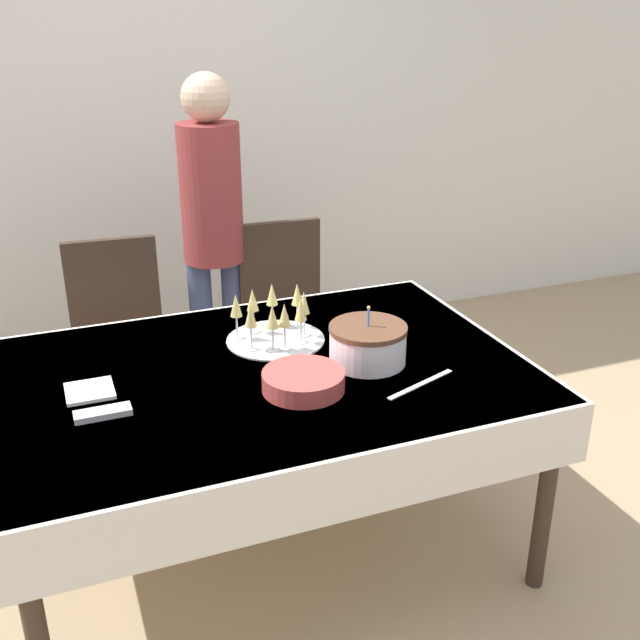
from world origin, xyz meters
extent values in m
plane|color=tan|center=(0.00, 0.00, 0.00)|extent=(12.00, 12.00, 0.00)
cube|color=silver|center=(0.00, 1.99, 1.35)|extent=(8.00, 0.05, 2.70)
cube|color=silver|center=(0.00, 0.00, 0.73)|extent=(1.74, 1.18, 0.03)
cube|color=silver|center=(0.00, 0.00, 0.64)|extent=(1.77, 1.21, 0.21)
cylinder|color=#38281E|center=(-0.81, -0.53, 0.36)|extent=(0.06, 0.06, 0.72)
cylinder|color=#38281E|center=(0.81, -0.53, 0.36)|extent=(0.06, 0.06, 0.72)
cylinder|color=#38281E|center=(-0.81, 0.53, 0.36)|extent=(0.06, 0.06, 0.72)
cylinder|color=#38281E|center=(0.81, 0.53, 0.36)|extent=(0.06, 0.06, 0.72)
cube|color=#38281E|center=(-0.39, 0.84, 0.44)|extent=(0.45, 0.45, 0.04)
cube|color=#38281E|center=(-0.38, 1.03, 0.71)|extent=(0.40, 0.06, 0.50)
cylinder|color=#38281E|center=(-0.22, 0.65, 0.21)|extent=(0.04, 0.04, 0.42)
cylinder|color=#38281E|center=(-0.58, 0.67, 0.21)|extent=(0.04, 0.04, 0.42)
cylinder|color=#38281E|center=(-0.20, 1.01, 0.21)|extent=(0.04, 0.04, 0.42)
cylinder|color=#38281E|center=(-0.56, 1.03, 0.21)|extent=(0.04, 0.04, 0.42)
cube|color=#38281E|center=(0.39, 0.84, 0.44)|extent=(0.43, 0.43, 0.04)
cube|color=#38281E|center=(0.40, 1.03, 0.71)|extent=(0.40, 0.05, 0.50)
cylinder|color=#38281E|center=(0.57, 0.65, 0.21)|extent=(0.04, 0.04, 0.42)
cylinder|color=#38281E|center=(0.21, 0.67, 0.21)|extent=(0.04, 0.04, 0.42)
cylinder|color=#38281E|center=(0.58, 1.01, 0.21)|extent=(0.04, 0.04, 0.42)
cylinder|color=#38281E|center=(0.22, 1.03, 0.21)|extent=(0.04, 0.04, 0.42)
cylinder|color=white|center=(0.35, -0.08, 0.81)|extent=(0.26, 0.26, 0.12)
cylinder|color=brown|center=(0.35, -0.08, 0.87)|extent=(0.27, 0.27, 0.02)
cylinder|color=#3F72D8|center=(0.35, -0.08, 0.91)|extent=(0.01, 0.01, 0.06)
sphere|color=#F9CC4C|center=(0.35, -0.08, 0.95)|extent=(0.01, 0.01, 0.01)
cylinder|color=silver|center=(0.11, 0.21, 0.75)|extent=(0.36, 0.36, 0.01)
cylinder|color=silver|center=(0.22, 0.20, 0.76)|extent=(0.05, 0.05, 0.00)
cylinder|color=silver|center=(0.22, 0.20, 0.80)|extent=(0.01, 0.01, 0.08)
cone|color=#E0CC72|center=(0.22, 0.20, 0.89)|extent=(0.04, 0.04, 0.08)
cylinder|color=silver|center=(0.22, 0.29, 0.76)|extent=(0.05, 0.05, 0.00)
cylinder|color=silver|center=(0.22, 0.29, 0.80)|extent=(0.01, 0.01, 0.08)
cone|color=#E0CC72|center=(0.22, 0.29, 0.89)|extent=(0.04, 0.04, 0.08)
cylinder|color=silver|center=(0.13, 0.33, 0.76)|extent=(0.05, 0.05, 0.00)
cylinder|color=silver|center=(0.13, 0.33, 0.80)|extent=(0.01, 0.01, 0.08)
cone|color=#E0CC72|center=(0.13, 0.33, 0.89)|extent=(0.04, 0.04, 0.08)
cylinder|color=silver|center=(0.05, 0.30, 0.76)|extent=(0.05, 0.05, 0.00)
cylinder|color=silver|center=(0.05, 0.30, 0.80)|extent=(0.01, 0.01, 0.08)
cone|color=#E0CC72|center=(0.05, 0.30, 0.89)|extent=(0.04, 0.04, 0.08)
cylinder|color=silver|center=(-0.02, 0.27, 0.76)|extent=(0.05, 0.05, 0.00)
cylinder|color=silver|center=(-0.02, 0.27, 0.80)|extent=(0.01, 0.01, 0.08)
cone|color=#E0CC72|center=(-0.02, 0.27, 0.89)|extent=(0.04, 0.04, 0.08)
cylinder|color=silver|center=(0.00, 0.16, 0.76)|extent=(0.05, 0.05, 0.00)
cylinder|color=silver|center=(0.00, 0.16, 0.80)|extent=(0.01, 0.01, 0.08)
cone|color=#E0CC72|center=(0.00, 0.16, 0.89)|extent=(0.04, 0.04, 0.08)
cylinder|color=silver|center=(0.07, 0.12, 0.76)|extent=(0.05, 0.05, 0.00)
cylinder|color=silver|center=(0.07, 0.12, 0.80)|extent=(0.01, 0.01, 0.08)
cone|color=#E0CC72|center=(0.07, 0.12, 0.89)|extent=(0.04, 0.04, 0.08)
cylinder|color=silver|center=(0.11, 0.12, 0.76)|extent=(0.05, 0.05, 0.00)
cylinder|color=silver|center=(0.11, 0.12, 0.80)|extent=(0.01, 0.01, 0.08)
cone|color=#E0CC72|center=(0.11, 0.12, 0.89)|extent=(0.04, 0.04, 0.08)
cylinder|color=silver|center=(0.18, 0.15, 0.76)|extent=(0.05, 0.05, 0.00)
cylinder|color=silver|center=(0.18, 0.15, 0.80)|extent=(0.01, 0.01, 0.08)
cone|color=#E0CC72|center=(0.18, 0.15, 0.89)|extent=(0.04, 0.04, 0.08)
cylinder|color=#CC4C47|center=(0.07, -0.19, 0.75)|extent=(0.27, 0.27, 0.01)
cylinder|color=#CC4C47|center=(0.07, -0.19, 0.76)|extent=(0.27, 0.27, 0.01)
cylinder|color=#CC4C47|center=(0.07, -0.19, 0.77)|extent=(0.27, 0.27, 0.01)
cylinder|color=#CC4C47|center=(0.07, -0.19, 0.77)|extent=(0.27, 0.27, 0.01)
cylinder|color=#CC4C47|center=(0.07, -0.19, 0.78)|extent=(0.27, 0.27, 0.01)
cylinder|color=#CC4C47|center=(0.07, -0.19, 0.79)|extent=(0.27, 0.27, 0.01)
cylinder|color=#CC4C47|center=(0.07, -0.19, 0.79)|extent=(0.27, 0.27, 0.01)
cylinder|color=#CC4C47|center=(0.07, -0.19, 0.80)|extent=(0.27, 0.27, 0.01)
cylinder|color=#CC4C47|center=(0.07, -0.19, 0.81)|extent=(0.27, 0.27, 0.01)
cube|color=silver|center=(0.44, -0.30, 0.75)|extent=(0.29, 0.12, 0.00)
cube|color=silver|center=(-0.55, -0.12, 0.76)|extent=(0.17, 0.06, 0.02)
cube|color=white|center=(-0.57, 0.04, 0.75)|extent=(0.15, 0.15, 0.01)
cylinder|color=#3F4C72|center=(0.02, 1.09, 0.40)|extent=(0.11, 0.11, 0.79)
cylinder|color=#3F4C72|center=(0.18, 1.09, 0.40)|extent=(0.11, 0.11, 0.79)
cylinder|color=maroon|center=(0.10, 1.09, 1.10)|extent=(0.28, 0.28, 0.63)
sphere|color=#D8B293|center=(0.10, 1.09, 1.53)|extent=(0.21, 0.21, 0.21)
camera|label=1|loc=(-0.66, -2.19, 1.89)|focal=42.00mm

